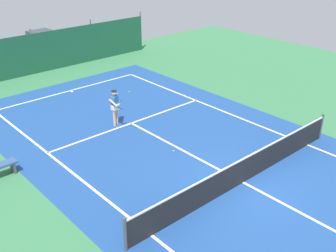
% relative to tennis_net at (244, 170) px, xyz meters
% --- Properties ---
extents(ground_plane, '(36.00, 36.00, 0.00)m').
position_rel_tennis_net_xyz_m(ground_plane, '(0.00, 0.00, -0.51)').
color(ground_plane, '#387A4C').
extents(court_surface, '(11.02, 26.60, 0.01)m').
position_rel_tennis_net_xyz_m(court_surface, '(0.00, 0.00, -0.51)').
color(court_surface, '#1E478C').
rests_on(court_surface, ground).
extents(tennis_net, '(10.12, 0.10, 1.10)m').
position_rel_tennis_net_xyz_m(tennis_net, '(0.00, 0.00, 0.00)').
color(tennis_net, black).
rests_on(tennis_net, ground).
extents(back_fence, '(16.30, 0.98, 2.70)m').
position_rel_tennis_net_xyz_m(back_fence, '(-0.00, 16.40, 0.16)').
color(back_fence, '#195138').
rests_on(back_fence, ground).
extents(tennis_player, '(0.56, 0.83, 1.64)m').
position_rel_tennis_net_xyz_m(tennis_player, '(-0.61, 6.72, 0.45)').
color(tennis_player, '#D8AD8C').
rests_on(tennis_player, ground).
extents(tennis_ball_near_player, '(0.07, 0.07, 0.07)m').
position_rel_tennis_net_xyz_m(tennis_ball_near_player, '(2.27, 9.60, -0.48)').
color(tennis_ball_near_player, '#CCDB33').
rests_on(tennis_ball_near_player, ground).
extents(tennis_ball_midcourt, '(0.07, 0.07, 0.07)m').
position_rel_tennis_net_xyz_m(tennis_ball_midcourt, '(-0.33, 3.21, -0.48)').
color(tennis_ball_midcourt, '#CCDB33').
rests_on(tennis_ball_midcourt, ground).
extents(parked_car, '(2.13, 4.26, 1.68)m').
position_rel_tennis_net_xyz_m(parked_car, '(2.13, 19.05, 0.33)').
color(parked_car, silver).
rests_on(parked_car, ground).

